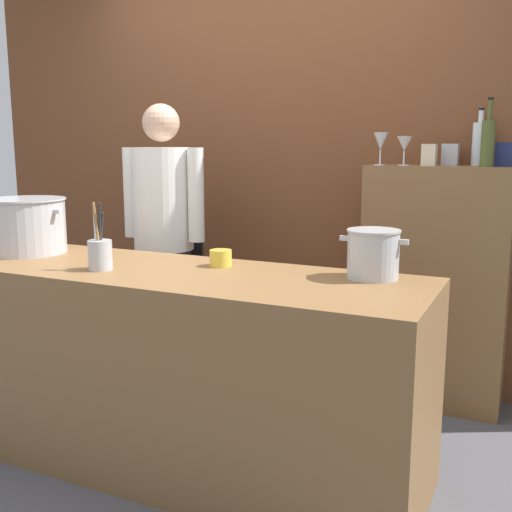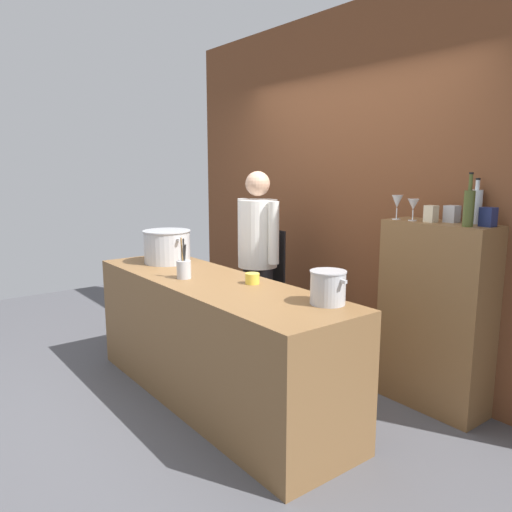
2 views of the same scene
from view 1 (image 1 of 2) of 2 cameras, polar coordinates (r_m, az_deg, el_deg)
ground_plane at (r=3.05m, az=-8.97°, el=-17.91°), size 8.00×8.00×0.00m
brick_back_panel at (r=3.92m, az=2.15°, el=11.23°), size 4.40×0.10×3.00m
prep_counter at (r=2.87m, az=-9.23°, el=-9.96°), size 2.43×0.70×0.90m
bar_cabinet at (r=3.52m, az=16.17°, el=-2.80°), size 0.76×0.32×1.33m
chef at (r=3.58m, az=-8.50°, el=2.63°), size 0.53×0.36×1.66m
stockpot_large at (r=3.28m, az=-20.51°, el=2.65°), size 0.45×0.40×0.27m
stockpot_small at (r=2.54m, az=10.79°, el=0.20°), size 0.28×0.22×0.20m
utensil_crock at (r=2.74m, az=-14.25°, el=0.25°), size 0.10×0.10×0.30m
butter_jar at (r=2.75m, az=-3.29°, el=-0.19°), size 0.10×0.10×0.07m
wine_bottle_clear at (r=3.52m, az=19.99°, el=9.81°), size 0.08×0.08×0.30m
wine_bottle_olive at (r=3.33m, az=20.69°, el=9.87°), size 0.07×0.07×0.34m
wine_glass_short at (r=3.40m, az=13.58°, el=10.01°), size 0.08×0.08×0.15m
wine_glass_wide at (r=3.41m, az=11.48°, el=10.31°), size 0.08×0.08×0.17m
spice_tin_silver at (r=3.49m, az=17.56°, el=8.94°), size 0.08×0.08×0.11m
spice_tin_cream at (r=3.40m, az=15.75°, el=9.01°), size 0.07×0.07×0.11m
spice_tin_navy at (r=3.43m, az=22.00°, el=8.72°), size 0.08×0.08×0.12m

